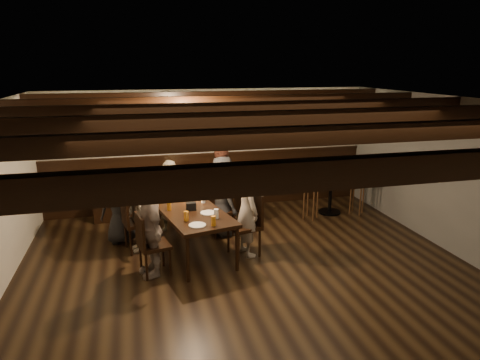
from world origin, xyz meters
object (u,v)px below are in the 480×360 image
object	(u,v)px
chair_left_far	(154,256)
high_top_table	(331,179)
chair_right_far	(245,236)
person_right_far	(247,210)
person_left_near	(135,212)
bar_stool_left	(311,199)
chair_right_near	(221,220)
dining_table	(190,213)
chair_left_near	(138,232)
person_left_far	(150,228)
person_right_near	(223,196)
person_bench_right	(220,187)
bar_stool_right	(357,194)
person_bench_centre	(170,195)
person_bench_left	(119,207)

from	to	relation	value
chair_left_far	high_top_table	bearing A→B (deg)	103.98
chair_right_far	person_right_far	bearing A→B (deg)	-90.00
person_left_near	high_top_table	size ratio (longest dim) A/B	1.23
bar_stool_left	chair_right_near	bearing A→B (deg)	166.43
dining_table	chair_left_far	size ratio (longest dim) A/B	2.26
high_top_table	chair_right_near	bearing A→B (deg)	-166.41
chair_left_near	person_right_far	bearing A→B (deg)	58.53
person_left_far	high_top_table	distance (m)	3.97
chair_left_far	person_left_far	distance (m)	0.42
chair_right_near	chair_right_far	distance (m)	0.90
person_right_near	high_top_table	world-z (taller)	person_right_near
chair_right_far	high_top_table	world-z (taller)	high_top_table
person_right_near	high_top_table	xyz separation A→B (m)	(2.29, 0.55, -0.00)
dining_table	person_bench_right	size ratio (longest dim) A/B	1.42
person_right_far	high_top_table	size ratio (longest dim) A/B	1.36
person_left_near	chair_right_far	bearing A→B (deg)	58.53
chair_right_near	person_right_far	distance (m)	1.00
person_bench_right	bar_stool_right	world-z (taller)	person_bench_right
high_top_table	person_left_near	bearing A→B (deg)	-166.88
dining_table	person_right_near	world-z (taller)	person_right_near
chair_right_near	high_top_table	bearing A→B (deg)	-88.76
chair_right_far	high_top_table	bearing A→B (deg)	-68.22
dining_table	chair_right_far	size ratio (longest dim) A/B	2.08
high_top_table	bar_stool_right	size ratio (longest dim) A/B	0.99
chair_left_near	chair_right_far	xyz separation A→B (m)	(1.60, -0.57, 0.00)
chair_right_near	person_bench_centre	distance (m)	1.01
chair_right_near	person_left_near	xyz separation A→B (m)	(-1.43, -0.31, 0.38)
person_bench_right	chair_right_far	bearing A→B (deg)	82.43
chair_left_near	person_right_near	distance (m)	1.52
chair_right_near	person_left_far	bearing A→B (deg)	121.50
person_bench_centre	chair_left_near	bearing A→B (deg)	39.79
bar_stool_right	bar_stool_left	bearing A→B (deg)	156.33
high_top_table	bar_stool_right	bearing A→B (deg)	-17.17
person_right_far	chair_right_near	bearing A→B (deg)	2.00
person_bench_centre	bar_stool_right	bearing A→B (deg)	167.22
person_left_near	high_top_table	xyz separation A→B (m)	(3.75, 0.87, 0.04)
dining_table	person_right_far	distance (m)	0.88
chair_left_far	dining_table	bearing A→B (deg)	122.05
chair_left_far	high_top_table	world-z (taller)	high_top_table
bar_stool_right	person_right_near	bearing A→B (deg)	161.58
person_right_near	person_right_far	bearing A→B (deg)	180.00
chair_right_near	person_left_near	distance (m)	1.52
bar_stool_right	chair_right_near	bearing A→B (deg)	161.63
chair_right_near	bar_stool_right	world-z (taller)	bar_stool_right
bar_stool_left	bar_stool_right	bearing A→B (deg)	-21.74
dining_table	person_left_far	xyz separation A→B (m)	(-0.64, -0.60, 0.04)
person_bench_left	person_bench_right	size ratio (longest dim) A/B	0.86
person_left_near	person_bench_centre	bearing A→B (deg)	128.66
person_bench_centre	person_left_far	world-z (taller)	person_left_far
chair_right_near	bar_stool_right	distance (m)	2.85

